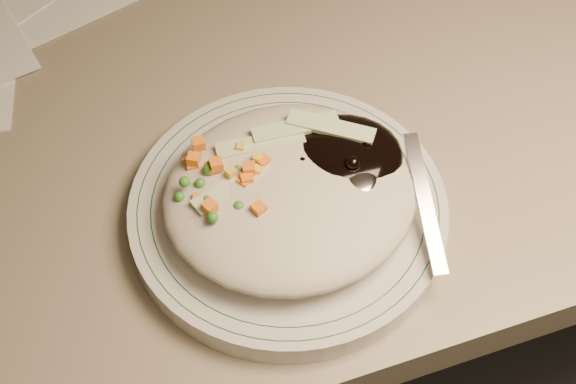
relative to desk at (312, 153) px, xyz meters
name	(u,v)px	position (x,y,z in m)	size (l,w,h in m)	color
desk	(312,153)	(0.00, 0.00, 0.00)	(1.40, 0.70, 0.74)	#7F745C
plate	(288,212)	(-0.10, -0.21, 0.21)	(0.25, 0.25, 0.02)	beige
plate_rim	(288,204)	(-0.10, -0.21, 0.22)	(0.23, 0.23, 0.00)	#144723
meal	(294,187)	(-0.10, -0.21, 0.24)	(0.20, 0.19, 0.05)	beige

